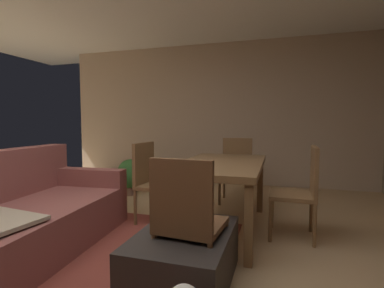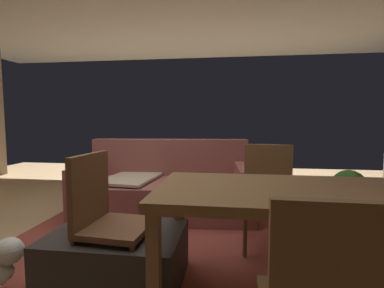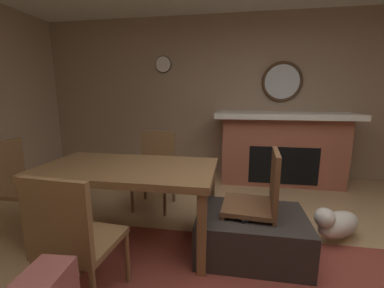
{
  "view_description": "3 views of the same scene",
  "coord_description": "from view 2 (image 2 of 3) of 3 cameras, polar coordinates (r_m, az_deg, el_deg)",
  "views": [
    {
      "loc": [
        -1.66,
        -1.14,
        1.16
      ],
      "look_at": [
        0.48,
        -0.49,
        1.0
      ],
      "focal_mm": 26.82,
      "sensor_mm": 36.0,
      "label": 1
    },
    {
      "loc": [
        1.02,
        -2.32,
        1.16
      ],
      "look_at": [
        0.79,
        -0.6,
        1.01
      ],
      "focal_mm": 26.22,
      "sensor_mm": 36.0,
      "label": 2
    },
    {
      "loc": [
        0.41,
        1.51,
        1.38
      ],
      "look_at": [
        0.81,
        -0.81,
        0.91
      ],
      "focal_mm": 23.34,
      "sensor_mm": 36.0,
      "label": 3
    }
  ],
  "objects": [
    {
      "name": "floor",
      "position": [
        2.79,
        -15.42,
        -19.83
      ],
      "size": [
        9.15,
        9.15,
        0.0
      ],
      "primitive_type": "plane",
      "color": "tan"
    },
    {
      "name": "area_rug",
      "position": [
        2.91,
        -8.89,
        -18.5
      ],
      "size": [
        2.6,
        2.0,
        0.01
      ],
      "primitive_type": "cube",
      "color": "brown",
      "rests_on": "ground"
    },
    {
      "name": "couch",
      "position": [
        3.56,
        -5.29,
        -8.9
      ],
      "size": [
        2.14,
        1.15,
        0.9
      ],
      "color": "#8C4C47",
      "rests_on": "ground"
    },
    {
      "name": "ottoman_coffee_table",
      "position": [
        2.2,
        -14.96,
        -21.46
      ],
      "size": [
        0.92,
        0.65,
        0.38
      ],
      "primitive_type": "cube",
      "color": "#2D2826",
      "rests_on": "ground"
    },
    {
      "name": "tv_remote",
      "position": [
        2.17,
        -11.85,
        -15.91
      ],
      "size": [
        0.1,
        0.17,
        0.02
      ],
      "primitive_type": "cube",
      "rotation": [
        0.0,
        0.0,
        0.32
      ],
      "color": "black",
      "rests_on": "ottoman_coffee_table"
    },
    {
      "name": "dining_table",
      "position": [
        1.87,
        18.46,
        -10.94
      ],
      "size": [
        1.6,
        0.86,
        0.74
      ],
      "color": "brown",
      "rests_on": "ground"
    },
    {
      "name": "dining_chair_west",
      "position": [
        2.06,
        -17.39,
        -13.26
      ],
      "size": [
        0.47,
        0.47,
        0.93
      ],
      "color": "brown",
      "rests_on": "ground"
    },
    {
      "name": "dining_chair_north",
      "position": [
        2.69,
        15.25,
        -8.96
      ],
      "size": [
        0.47,
        0.47,
        0.93
      ],
      "color": "brown",
      "rests_on": "ground"
    },
    {
      "name": "potted_plant",
      "position": [
        3.8,
        29.26,
        -8.32
      ],
      "size": [
        0.42,
        0.42,
        0.58
      ],
      "color": "brown",
      "rests_on": "ground"
    }
  ]
}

